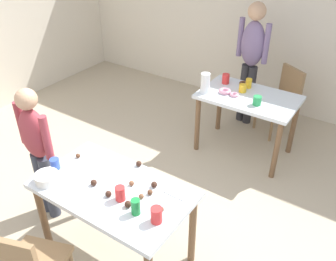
{
  "coord_description": "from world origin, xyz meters",
  "views": [
    {
      "loc": [
        1.56,
        -1.67,
        2.59
      ],
      "look_at": [
        0.07,
        0.55,
        0.9
      ],
      "focal_mm": 38.76,
      "sensor_mm": 36.0,
      "label": 1
    }
  ],
  "objects_px": {
    "dining_table_far": "(248,105)",
    "soda_can": "(136,207)",
    "person_adult_far": "(251,54)",
    "person_girl_near": "(37,146)",
    "chair_far_table": "(283,97)",
    "mixing_bowl": "(47,178)",
    "pitcher_far": "(205,83)",
    "dining_table_near": "(114,198)"
  },
  "relations": [
    {
      "from": "chair_far_table",
      "to": "person_girl_near",
      "type": "relative_size",
      "value": 0.65
    },
    {
      "from": "dining_table_near",
      "to": "dining_table_far",
      "type": "distance_m",
      "value": 2.04
    },
    {
      "from": "chair_far_table",
      "to": "person_adult_far",
      "type": "xyz_separation_m",
      "value": [
        -0.48,
        -0.01,
        0.48
      ]
    },
    {
      "from": "dining_table_far",
      "to": "person_girl_near",
      "type": "xyz_separation_m",
      "value": [
        -1.13,
        -2.01,
        0.15
      ]
    },
    {
      "from": "mixing_bowl",
      "to": "soda_can",
      "type": "bearing_deg",
      "value": 8.59
    },
    {
      "from": "mixing_bowl",
      "to": "person_adult_far",
      "type": "bearing_deg",
      "value": 81.78
    },
    {
      "from": "dining_table_far",
      "to": "dining_table_near",
      "type": "bearing_deg",
      "value": -96.76
    },
    {
      "from": "dining_table_far",
      "to": "chair_far_table",
      "type": "distance_m",
      "value": 0.73
    },
    {
      "from": "dining_table_far",
      "to": "soda_can",
      "type": "bearing_deg",
      "value": -88.08
    },
    {
      "from": "person_girl_near",
      "to": "soda_can",
      "type": "distance_m",
      "value": 1.21
    },
    {
      "from": "chair_far_table",
      "to": "person_adult_far",
      "type": "relative_size",
      "value": 0.54
    },
    {
      "from": "chair_far_table",
      "to": "dining_table_far",
      "type": "bearing_deg",
      "value": -105.65
    },
    {
      "from": "chair_far_table",
      "to": "person_adult_far",
      "type": "height_order",
      "value": "person_adult_far"
    },
    {
      "from": "dining_table_far",
      "to": "mixing_bowl",
      "type": "bearing_deg",
      "value": -107.43
    },
    {
      "from": "dining_table_far",
      "to": "pitcher_far",
      "type": "xyz_separation_m",
      "value": [
        -0.46,
        -0.2,
        0.23
      ]
    },
    {
      "from": "dining_table_near",
      "to": "person_girl_near",
      "type": "height_order",
      "value": "person_girl_near"
    },
    {
      "from": "chair_far_table",
      "to": "dining_table_near",
      "type": "bearing_deg",
      "value": -99.07
    },
    {
      "from": "dining_table_near",
      "to": "person_adult_far",
      "type": "xyz_separation_m",
      "value": [
        -0.04,
        2.71,
        0.33
      ]
    },
    {
      "from": "mixing_bowl",
      "to": "soda_can",
      "type": "xyz_separation_m",
      "value": [
        0.78,
        0.12,
        0.02
      ]
    },
    {
      "from": "person_girl_near",
      "to": "soda_can",
      "type": "relative_size",
      "value": 10.95
    },
    {
      "from": "soda_can",
      "to": "pitcher_far",
      "type": "xyz_separation_m",
      "value": [
        -0.53,
        1.94,
        0.05
      ]
    },
    {
      "from": "dining_table_near",
      "to": "pitcher_far",
      "type": "distance_m",
      "value": 1.85
    },
    {
      "from": "soda_can",
      "to": "pitcher_far",
      "type": "bearing_deg",
      "value": 105.23
    },
    {
      "from": "person_adult_far",
      "to": "soda_can",
      "type": "height_order",
      "value": "person_adult_far"
    },
    {
      "from": "person_adult_far",
      "to": "soda_can",
      "type": "bearing_deg",
      "value": -82.78
    },
    {
      "from": "person_adult_far",
      "to": "person_girl_near",
      "type": "bearing_deg",
      "value": -107.39
    },
    {
      "from": "person_girl_near",
      "to": "person_adult_far",
      "type": "distance_m",
      "value": 2.83
    },
    {
      "from": "chair_far_table",
      "to": "mixing_bowl",
      "type": "bearing_deg",
      "value": -107.02
    },
    {
      "from": "dining_table_far",
      "to": "person_girl_near",
      "type": "height_order",
      "value": "person_girl_near"
    },
    {
      "from": "person_girl_near",
      "to": "pitcher_far",
      "type": "height_order",
      "value": "person_girl_near"
    },
    {
      "from": "soda_can",
      "to": "dining_table_near",
      "type": "bearing_deg",
      "value": 160.43
    },
    {
      "from": "chair_far_table",
      "to": "soda_can",
      "type": "relative_size",
      "value": 7.13
    },
    {
      "from": "dining_table_far",
      "to": "soda_can",
      "type": "relative_size",
      "value": 8.9
    },
    {
      "from": "soda_can",
      "to": "pitcher_far",
      "type": "relative_size",
      "value": 0.53
    },
    {
      "from": "mixing_bowl",
      "to": "person_girl_near",
      "type": "bearing_deg",
      "value": 149.49
    },
    {
      "from": "chair_far_table",
      "to": "person_girl_near",
      "type": "height_order",
      "value": "person_girl_near"
    },
    {
      "from": "mixing_bowl",
      "to": "pitcher_far",
      "type": "height_order",
      "value": "pitcher_far"
    },
    {
      "from": "soda_can",
      "to": "chair_far_table",
      "type": "bearing_deg",
      "value": 87.53
    },
    {
      "from": "dining_table_far",
      "to": "mixing_bowl",
      "type": "xyz_separation_m",
      "value": [
        -0.71,
        -2.26,
        0.15
      ]
    },
    {
      "from": "person_girl_near",
      "to": "pitcher_far",
      "type": "bearing_deg",
      "value": 69.66
    },
    {
      "from": "dining_table_far",
      "to": "soda_can",
      "type": "height_order",
      "value": "soda_can"
    },
    {
      "from": "chair_far_table",
      "to": "pitcher_far",
      "type": "distance_m",
      "value": 1.17
    }
  ]
}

